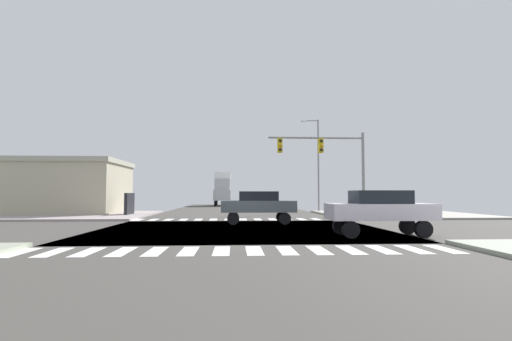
{
  "coord_description": "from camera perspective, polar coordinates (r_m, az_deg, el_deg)",
  "views": [
    {
      "loc": [
        -0.39,
        -19.44,
        1.75
      ],
      "look_at": [
        1.26,
        9.49,
        3.46
      ],
      "focal_mm": 27.55,
      "sensor_mm": 36.0,
      "label": 1
    }
  ],
  "objects": [
    {
      "name": "sedan_queued_2",
      "position": [
        23.0,
        0.34,
        -4.95
      ],
      "size": [
        4.3,
        1.8,
        1.88
      ],
      "rotation": [
        0.0,
        0.0,
        4.71
      ],
      "color": "black",
      "rests_on": "ground"
    },
    {
      "name": "bank_building",
      "position": [
        38.55,
        -30.23,
        -2.09
      ],
      "size": [
        17.39,
        8.18,
        4.6
      ],
      "color": "#AEA78D",
      "rests_on": "ground"
    },
    {
      "name": "ground",
      "position": [
        19.53,
        -2.13,
        -8.59
      ],
      "size": [
        90.0,
        90.0,
        0.05
      ],
      "color": "#45423E"
    },
    {
      "name": "sidewalk_corner_nw",
      "position": [
        33.92,
        -25.22,
        -5.9
      ],
      "size": [
        12.0,
        12.0,
        0.14
      ],
      "color": "#A39596",
      "rests_on": "ground"
    },
    {
      "name": "crosswalk_near",
      "position": [
        12.27,
        -2.64,
        -11.55
      ],
      "size": [
        13.5,
        2.0,
        0.01
      ],
      "color": "white",
      "rests_on": "ground"
    },
    {
      "name": "street_lamp",
      "position": [
        38.03,
        8.7,
        1.92
      ],
      "size": [
        1.78,
        0.32,
        8.86
      ],
      "color": "gray",
      "rests_on": "ground"
    },
    {
      "name": "crosswalk_far",
      "position": [
        26.8,
        -2.98,
        -7.11
      ],
      "size": [
        13.5,
        2.0,
        0.01
      ],
      "color": "white",
      "rests_on": "ground"
    },
    {
      "name": "sedan_crossing_1",
      "position": [
        17.06,
        17.57,
        -5.34
      ],
      "size": [
        4.3,
        1.8,
        1.88
      ],
      "rotation": [
        0.0,
        0.0,
        1.57
      ],
      "color": "black",
      "rests_on": "ground"
    },
    {
      "name": "traffic_signal_mast",
      "position": [
        27.68,
        10.04,
        2.29
      ],
      "size": [
        6.74,
        0.55,
        6.03
      ],
      "color": "gray",
      "rests_on": "ground"
    },
    {
      "name": "box_truck_trailing_2",
      "position": [
        57.59,
        -4.86,
        -2.56
      ],
      "size": [
        2.4,
        7.2,
        4.85
      ],
      "rotation": [
        0.0,
        0.0,
        3.14
      ],
      "color": "black",
      "rests_on": "ground"
    },
    {
      "name": "sidewalk_corner_ne",
      "position": [
        34.21,
        19.9,
        -5.99
      ],
      "size": [
        12.0,
        12.0,
        0.14
      ],
      "color": "#A09B91",
      "rests_on": "ground"
    }
  ]
}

